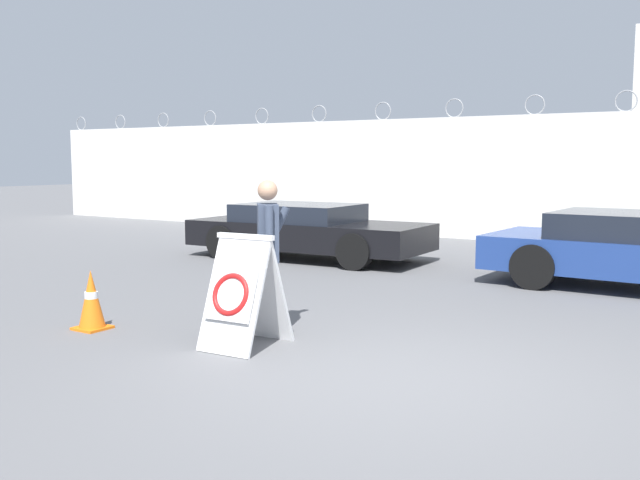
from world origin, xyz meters
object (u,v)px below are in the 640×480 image
at_px(barricade_sign, 243,291).
at_px(security_guard, 268,249).
at_px(parked_car_front_coupe, 306,230).
at_px(traffic_cone_near, 91,300).

distance_m(barricade_sign, security_guard, 0.72).
height_order(barricade_sign, security_guard, security_guard).
xyz_separation_m(security_guard, parked_car_front_coupe, (-3.00, 5.30, -0.38)).
relative_size(security_guard, parked_car_front_coupe, 0.36).
bearing_deg(parked_car_front_coupe, barricade_sign, -64.25).
distance_m(security_guard, traffic_cone_near, 2.13).
height_order(security_guard, traffic_cone_near, security_guard).
relative_size(barricade_sign, parked_car_front_coupe, 0.25).
height_order(barricade_sign, traffic_cone_near, barricade_sign).
bearing_deg(traffic_cone_near, parked_car_front_coupe, 100.76).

